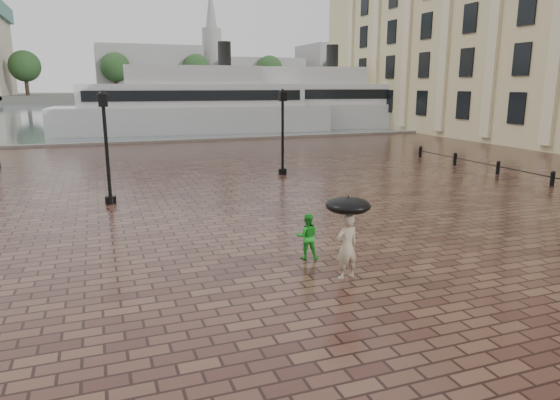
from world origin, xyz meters
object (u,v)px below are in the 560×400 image
(street_lamps, at_px, (125,134))
(child_pedestrian, at_px, (307,236))
(ferry_near, at_px, (194,105))
(adult_pedestrian, at_px, (347,247))
(ferry_far, at_px, (303,103))

(street_lamps, distance_m, child_pedestrian, 14.84)
(child_pedestrian, height_order, ferry_near, ferry_near)
(adult_pedestrian, height_order, child_pedestrian, adult_pedestrian)
(adult_pedestrian, height_order, ferry_far, ferry_far)
(ferry_near, bearing_deg, ferry_far, 9.45)
(street_lamps, height_order, ferry_far, ferry_far)
(ferry_far, bearing_deg, adult_pedestrian, -101.47)
(adult_pedestrian, relative_size, child_pedestrian, 1.29)
(child_pedestrian, relative_size, ferry_far, 0.05)
(child_pedestrian, bearing_deg, ferry_far, -92.73)
(street_lamps, relative_size, child_pedestrian, 11.97)
(adult_pedestrian, distance_m, child_pedestrian, 1.73)
(child_pedestrian, xyz_separation_m, ferry_far, (16.82, 40.48, 2.08))
(street_lamps, relative_size, adult_pedestrian, 9.29)
(street_lamps, height_order, adult_pedestrian, street_lamps)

